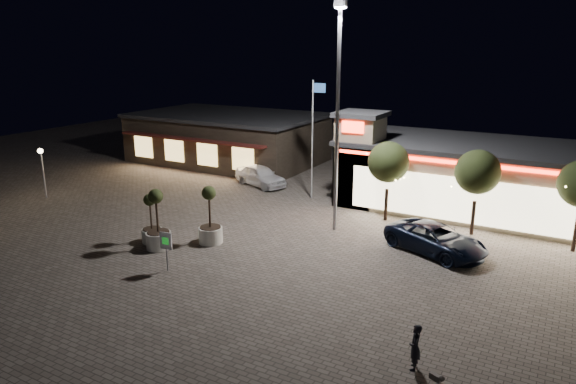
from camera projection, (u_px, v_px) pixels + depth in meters
The scene contains 16 objects.
ground at pixel (223, 274), 23.64m from camera, with size 90.00×90.00×0.00m, color #655951.
retail_building at pixel (498, 178), 31.81m from camera, with size 20.40×8.40×6.10m.
restaurant_building at pixel (228, 137), 46.39m from camera, with size 16.40×11.00×4.30m.
floodlight_pole at pixel (338, 106), 27.48m from camera, with size 0.60×0.40×12.38m.
flagpole at pixel (314, 130), 34.13m from camera, with size 0.95×0.10×8.00m.
lamp_post_west at pixel (42, 163), 34.80m from camera, with size 0.36×0.36×3.48m.
string_tree_a at pixel (388, 162), 30.00m from camera, with size 2.42×2.42×4.79m.
string_tree_b at pixel (478, 172), 27.64m from camera, with size 2.42×2.42×4.79m.
pickup_truck at pixel (436, 239), 25.90m from camera, with size 2.43×5.27×1.47m, color black.
white_sedan at pixel (260, 176), 38.37m from camera, with size 1.83×4.56×1.55m, color white.
pedestrian at pixel (415, 347), 16.50m from camera, with size 0.58×0.38×1.58m, color black.
dog at pixel (438, 378), 15.82m from camera, with size 0.51×0.31×0.28m.
planter_left at pixel (158, 230), 26.39m from camera, with size 1.30×1.30×3.19m.
planter_mid at pixel (152, 227), 27.26m from camera, with size 1.09×1.09×2.68m.
planter_right at pixel (210, 225), 27.16m from camera, with size 1.27×1.27×3.13m.
valet_sign at pixel (166, 244), 23.65m from camera, with size 0.62×0.14×1.89m.
Camera 1 is at (13.24, -17.44, 10.13)m, focal length 32.00 mm.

